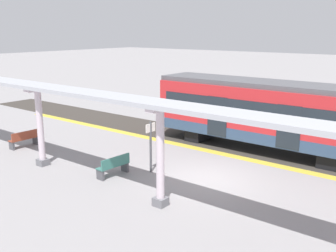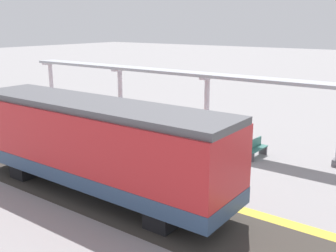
{
  "view_description": "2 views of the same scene",
  "coord_description": "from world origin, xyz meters",
  "px_view_note": "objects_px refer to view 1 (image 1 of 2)",
  "views": [
    {
      "loc": [
        13.02,
        8.28,
        5.94
      ],
      "look_at": [
        0.25,
        -1.79,
        2.0
      ],
      "focal_mm": 42.73,
      "sensor_mm": 36.0,
      "label": 1
    },
    {
      "loc": [
        -14.7,
        -10.28,
        6.16
      ],
      "look_at": [
        1.14,
        1.26,
        1.05
      ],
      "focal_mm": 41.99,
      "sensor_mm": 36.0,
      "label": 2
    }
  ],
  "objects_px": {
    "canopy_pillar_second": "(40,127)",
    "bench_mid_platform": "(114,166)",
    "train_near_carriage": "(263,114)",
    "platform_info_sign": "(151,142)",
    "canopy_pillar_third": "(160,157)",
    "bench_near_end": "(24,139)"
  },
  "relations": [
    {
      "from": "canopy_pillar_third",
      "to": "bench_near_end",
      "type": "distance_m",
      "value": 10.15
    },
    {
      "from": "bench_near_end",
      "to": "platform_info_sign",
      "type": "height_order",
      "value": "platform_info_sign"
    },
    {
      "from": "bench_near_end",
      "to": "canopy_pillar_second",
      "type": "bearing_deg",
      "value": 70.75
    },
    {
      "from": "canopy_pillar_second",
      "to": "canopy_pillar_third",
      "type": "bearing_deg",
      "value": 90.0
    },
    {
      "from": "train_near_carriage",
      "to": "platform_info_sign",
      "type": "bearing_deg",
      "value": -20.78
    },
    {
      "from": "bench_mid_platform",
      "to": "platform_info_sign",
      "type": "relative_size",
      "value": 0.69
    },
    {
      "from": "canopy_pillar_second",
      "to": "platform_info_sign",
      "type": "height_order",
      "value": "canopy_pillar_second"
    },
    {
      "from": "canopy_pillar_second",
      "to": "bench_near_end",
      "type": "xyz_separation_m",
      "value": [
        -1.11,
        -3.18,
        -1.33
      ]
    },
    {
      "from": "train_near_carriage",
      "to": "platform_info_sign",
      "type": "xyz_separation_m",
      "value": [
        5.95,
        -2.26,
        -0.5
      ]
    },
    {
      "from": "canopy_pillar_second",
      "to": "bench_mid_platform",
      "type": "relative_size",
      "value": 2.29
    },
    {
      "from": "platform_info_sign",
      "to": "canopy_pillar_third",
      "type": "bearing_deg",
      "value": 46.24
    },
    {
      "from": "bench_mid_platform",
      "to": "bench_near_end",
      "type": "bearing_deg",
      "value": -90.64
    },
    {
      "from": "canopy_pillar_second",
      "to": "train_near_carriage",
      "type": "bearing_deg",
      "value": 141.36
    },
    {
      "from": "canopy_pillar_third",
      "to": "bench_mid_platform",
      "type": "height_order",
      "value": "canopy_pillar_third"
    },
    {
      "from": "canopy_pillar_third",
      "to": "bench_mid_platform",
      "type": "distance_m",
      "value": 3.74
    },
    {
      "from": "bench_near_end",
      "to": "bench_mid_platform",
      "type": "distance_m",
      "value": 6.66
    },
    {
      "from": "train_near_carriage",
      "to": "bench_mid_platform",
      "type": "relative_size",
      "value": 7.32
    },
    {
      "from": "train_near_carriage",
      "to": "canopy_pillar_second",
      "type": "xyz_separation_m",
      "value": [
        8.3,
        -6.63,
        -0.06
      ]
    },
    {
      "from": "bench_mid_platform",
      "to": "train_near_carriage",
      "type": "bearing_deg",
      "value": 156.55
    },
    {
      "from": "platform_info_sign",
      "to": "canopy_pillar_second",
      "type": "bearing_deg",
      "value": -61.8
    },
    {
      "from": "canopy_pillar_third",
      "to": "bench_near_end",
      "type": "bearing_deg",
      "value": -96.33
    },
    {
      "from": "canopy_pillar_third",
      "to": "platform_info_sign",
      "type": "relative_size",
      "value": 1.58
    }
  ]
}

